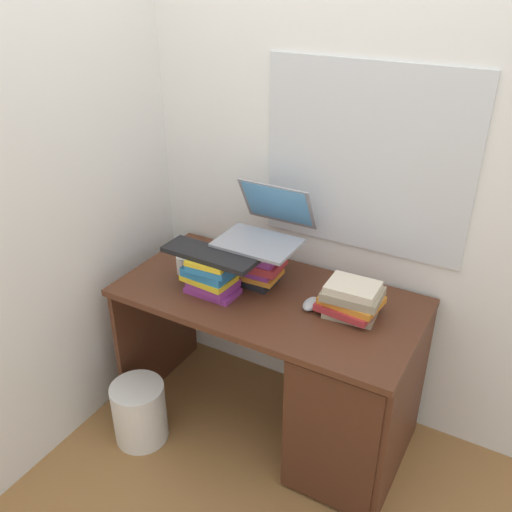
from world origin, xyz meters
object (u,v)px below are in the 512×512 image
object	(u,v)px
book_stack_side	(351,299)
keyboard	(210,255)
mug	(185,265)
laptop	(266,226)
computer_mouse	(311,304)
wastebasket	(140,412)
book_stack_tall	(256,263)
book_stack_keyboard_riser	(211,275)
desk	(332,383)

from	to	relation	value
book_stack_side	keyboard	size ratio (longest dim) A/B	0.61
keyboard	mug	xyz separation A→B (m)	(-0.20, 0.08, -0.14)
book_stack_side	laptop	size ratio (longest dim) A/B	0.70
mug	computer_mouse	bearing A→B (deg)	2.03
book_stack_side	computer_mouse	xyz separation A→B (m)	(-0.16, -0.04, -0.05)
wastebasket	book_stack_tall	bearing A→B (deg)	49.61
book_stack_keyboard_riser	wastebasket	bearing A→B (deg)	-131.50
book_stack_tall	book_stack_side	bearing A→B (deg)	-2.71
book_stack_tall	computer_mouse	xyz separation A→B (m)	(0.30, -0.06, -0.08)
book_stack_side	mug	distance (m)	0.79
book_stack_side	laptop	xyz separation A→B (m)	(-0.45, 0.10, 0.18)
keyboard	wastebasket	world-z (taller)	keyboard
book_stack_tall	laptop	bearing A→B (deg)	85.26
book_stack_side	desk	bearing A→B (deg)	-114.94
keyboard	book_stack_side	bearing A→B (deg)	15.23
book_stack_keyboard_riser	computer_mouse	distance (m)	0.44
book_stack_keyboard_riser	desk	bearing A→B (deg)	8.10
book_stack_keyboard_riser	book_stack_side	world-z (taller)	book_stack_keyboard_riser
book_stack_keyboard_riser	keyboard	size ratio (longest dim) A/B	0.58
book_stack_keyboard_riser	wastebasket	xyz separation A→B (m)	(-0.25, -0.28, -0.67)
book_stack_side	keyboard	xyz separation A→B (m)	(-0.59, -0.15, 0.12)
book_stack_tall	mug	distance (m)	0.35
book_stack_keyboard_riser	keyboard	world-z (taller)	keyboard
computer_mouse	mug	size ratio (longest dim) A/B	0.94
desk	laptop	distance (m)	0.74
desk	book_stack_keyboard_riser	size ratio (longest dim) A/B	5.45
book_stack_tall	computer_mouse	world-z (taller)	book_stack_tall
desk	book_stack_keyboard_riser	xyz separation A→B (m)	(-0.56, -0.08, 0.42)
keyboard	computer_mouse	xyz separation A→B (m)	(0.43, 0.10, -0.17)
book_stack_tall	wastebasket	xyz separation A→B (m)	(-0.38, -0.44, -0.69)
book_stack_keyboard_riser	computer_mouse	world-z (taller)	book_stack_keyboard_riser
book_stack_keyboard_riser	wastebasket	distance (m)	0.77
book_stack_tall	keyboard	size ratio (longest dim) A/B	0.58
book_stack_tall	mug	bearing A→B (deg)	-165.61
desk	book_stack_tall	xyz separation A→B (m)	(-0.43, 0.09, 0.44)
keyboard	book_stack_tall	bearing A→B (deg)	52.99
laptop	wastebasket	distance (m)	1.06
book_stack_keyboard_riser	mug	xyz separation A→B (m)	(-0.20, 0.08, -0.04)
desk	wastebasket	distance (m)	0.92
desk	book_stack_tall	size ratio (longest dim) A/B	5.42
book_stack_tall	laptop	distance (m)	0.17
book_stack_side	mug	size ratio (longest dim) A/B	2.32
keyboard	wastebasket	distance (m)	0.86
book_stack_keyboard_riser	book_stack_side	distance (m)	0.60
book_stack_side	keyboard	distance (m)	0.62
keyboard	mug	distance (m)	0.26
book_stack_keyboard_riser	book_stack_side	xyz separation A→B (m)	(0.59, 0.14, -0.02)
desk	wastebasket	xyz separation A→B (m)	(-0.80, -0.36, -0.25)
laptop	computer_mouse	bearing A→B (deg)	-25.25
keyboard	laptop	bearing A→B (deg)	61.52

